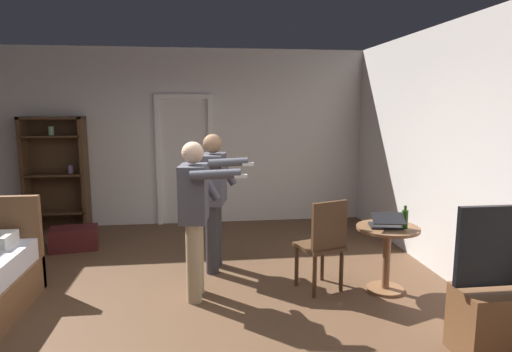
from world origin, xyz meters
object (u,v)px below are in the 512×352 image
at_px(bookshelf, 56,169).
at_px(wooden_chair, 323,242).
at_px(side_table, 387,248).
at_px(bottle_on_table, 405,219).
at_px(suitcase_dark, 74,238).
at_px(laptop, 386,223).
at_px(person_blue_shirt, 195,210).
at_px(person_striped_shirt, 214,192).

bearing_deg(bookshelf, wooden_chair, -38.55).
relative_size(side_table, bottle_on_table, 2.90).
bearing_deg(suitcase_dark, side_table, -37.49).
bearing_deg(laptop, bookshelf, 144.89).
relative_size(wooden_chair, suitcase_dark, 1.60).
height_order(side_table, person_blue_shirt, person_blue_shirt).
bearing_deg(wooden_chair, bottle_on_table, -10.68).
bearing_deg(bottle_on_table, person_blue_shirt, 175.35).
distance_m(side_table, laptop, 0.29).
bearing_deg(person_striped_shirt, bottle_on_table, -26.08).
relative_size(wooden_chair, person_striped_shirt, 0.61).
xyz_separation_m(bottle_on_table, suitcase_dark, (-3.81, 1.92, -0.65)).
height_order(wooden_chair, person_striped_shirt, person_striped_shirt).
xyz_separation_m(side_table, bottle_on_table, (0.14, -0.08, 0.33)).
bearing_deg(laptop, side_table, 47.36).
xyz_separation_m(laptop, suitcase_dark, (-3.63, 1.88, -0.60)).
height_order(side_table, suitcase_dark, side_table).
distance_m(wooden_chair, suitcase_dark, 3.51).
bearing_deg(bookshelf, suitcase_dark, -64.17).
relative_size(side_table, person_striped_shirt, 0.43).
bearing_deg(bottle_on_table, person_striped_shirt, 153.92).
relative_size(bottle_on_table, wooden_chair, 0.24).
bearing_deg(person_blue_shirt, suitcase_dark, 133.95).
xyz_separation_m(bookshelf, bottle_on_table, (4.30, -2.94, -0.17)).
bearing_deg(bottle_on_table, laptop, 168.09).
distance_m(bookshelf, side_table, 5.08).
bearing_deg(bottle_on_table, suitcase_dark, 153.29).
bearing_deg(person_striped_shirt, side_table, -25.78).
relative_size(bookshelf, wooden_chair, 1.80).
bearing_deg(laptop, person_striped_shirt, 152.61).
bearing_deg(person_striped_shirt, laptop, -27.39).
xyz_separation_m(laptop, person_striped_shirt, (-1.74, 0.90, 0.19)).
bearing_deg(wooden_chair, suitcase_dark, 149.55).
relative_size(bottle_on_table, suitcase_dark, 0.39).
bearing_deg(person_striped_shirt, wooden_chair, -35.32).
bearing_deg(side_table, person_blue_shirt, 177.32).
distance_m(wooden_chair, person_striped_shirt, 1.42).
bearing_deg(suitcase_dark, person_striped_shirt, -38.24).
relative_size(person_blue_shirt, person_striped_shirt, 0.99).
bearing_deg(person_blue_shirt, bookshelf, 128.20).
height_order(bottle_on_table, person_blue_shirt, person_blue_shirt).
xyz_separation_m(wooden_chair, suitcase_dark, (-3.00, 1.77, -0.39)).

